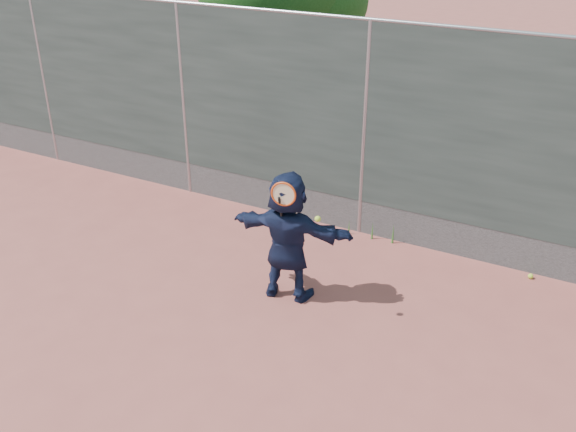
% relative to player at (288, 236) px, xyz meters
% --- Properties ---
extents(ground, '(80.00, 80.00, 0.00)m').
position_rel_player_xyz_m(ground, '(0.14, -1.57, -0.81)').
color(ground, '#9E4C42').
rests_on(ground, ground).
extents(player, '(1.54, 0.65, 1.62)m').
position_rel_player_xyz_m(player, '(0.00, 0.00, 0.00)').
color(player, '#151C39').
rests_on(player, ground).
extents(ball_ground, '(0.07, 0.07, 0.07)m').
position_rel_player_xyz_m(ball_ground, '(2.57, 1.78, -0.77)').
color(ball_ground, '#B7D930').
rests_on(ball_ground, ground).
extents(fence, '(20.00, 0.06, 3.03)m').
position_rel_player_xyz_m(fence, '(0.14, 1.93, 0.77)').
color(fence, '#38423D').
rests_on(fence, ground).
extents(swing_action, '(0.63, 0.18, 0.51)m').
position_rel_player_xyz_m(swing_action, '(0.09, -0.20, 0.61)').
color(swing_action, '#D74514').
rests_on(swing_action, ground).
extents(weed_clump, '(0.68, 0.07, 0.30)m').
position_rel_player_xyz_m(weed_clump, '(0.44, 1.81, -0.67)').
color(weed_clump, '#387226').
rests_on(weed_clump, ground).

